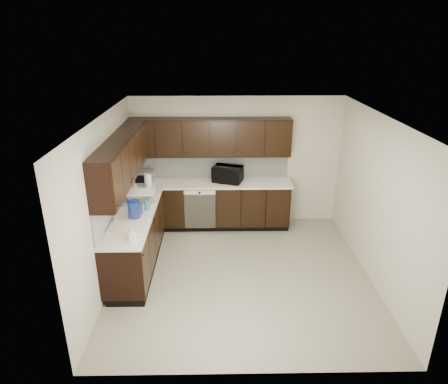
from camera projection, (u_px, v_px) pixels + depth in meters
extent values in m
plane|color=gray|center=(241.00, 274.00, 6.36)|extent=(4.00, 4.00, 0.00)
plane|color=white|center=(244.00, 118.00, 5.43)|extent=(4.00, 4.00, 0.00)
cube|color=beige|center=(236.00, 161.00, 7.75)|extent=(4.00, 0.02, 2.50)
cube|color=beige|center=(107.00, 203.00, 5.86)|extent=(0.02, 4.00, 2.50)
cube|color=beige|center=(377.00, 201.00, 5.93)|extent=(0.02, 4.00, 2.50)
cube|color=beige|center=(254.00, 280.00, 4.04)|extent=(4.00, 0.02, 2.50)
cube|color=black|center=(211.00, 205.00, 7.76)|extent=(3.00, 0.60, 0.90)
cube|color=black|center=(136.00, 241.00, 6.44)|extent=(0.60, 2.20, 0.90)
cube|color=black|center=(211.00, 223.00, 7.94)|extent=(3.00, 0.54, 0.10)
cube|color=black|center=(139.00, 262.00, 6.59)|extent=(0.54, 2.20, 0.10)
cube|color=beige|center=(211.00, 183.00, 7.59)|extent=(3.03, 0.63, 0.04)
cube|color=beige|center=(133.00, 214.00, 6.27)|extent=(0.63, 2.23, 0.04)
cube|color=silver|center=(211.00, 165.00, 7.76)|extent=(3.00, 0.02, 0.48)
cube|color=silver|center=(117.00, 192.00, 6.44)|extent=(0.02, 2.80, 0.48)
cube|color=black|center=(210.00, 137.00, 7.39)|extent=(3.00, 0.33, 0.70)
cube|color=black|center=(121.00, 160.00, 6.07)|extent=(0.33, 2.47, 0.70)
cube|color=beige|center=(200.00, 209.00, 7.47)|extent=(0.58, 0.02, 0.78)
cube|color=beige|center=(200.00, 192.00, 7.34)|extent=(0.58, 0.03, 0.08)
cylinder|color=black|center=(199.00, 193.00, 7.32)|extent=(0.04, 0.02, 0.04)
cube|color=beige|center=(130.00, 221.00, 5.98)|extent=(0.54, 0.82, 0.03)
cube|color=beige|center=(128.00, 233.00, 5.83)|extent=(0.42, 0.34, 0.16)
cube|color=beige|center=(133.00, 221.00, 6.20)|extent=(0.42, 0.34, 0.16)
cylinder|color=silver|center=(115.00, 214.00, 5.93)|extent=(0.03, 0.03, 0.26)
cylinder|color=silver|center=(117.00, 207.00, 5.89)|extent=(0.14, 0.02, 0.02)
cylinder|color=#B2B2B7|center=(128.00, 231.00, 5.82)|extent=(0.20, 0.20, 0.10)
imported|color=black|center=(228.00, 174.00, 7.52)|extent=(0.63, 0.52, 0.30)
imported|color=gray|center=(132.00, 234.00, 5.41)|extent=(0.09, 0.10, 0.19)
imported|color=gray|center=(136.00, 189.00, 6.91)|extent=(0.11, 0.11, 0.22)
cube|color=silver|center=(144.00, 177.00, 7.50)|extent=(0.38, 0.30, 0.23)
cube|color=silver|center=(141.00, 197.00, 6.67)|extent=(0.53, 0.47, 0.17)
cylinder|color=navy|center=(134.00, 210.00, 6.04)|extent=(0.21, 0.21, 0.29)
cylinder|color=#0E849C|center=(147.00, 206.00, 6.31)|extent=(0.09, 0.09, 0.18)
cylinder|color=silver|center=(148.00, 181.00, 7.18)|extent=(0.13, 0.13, 0.28)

